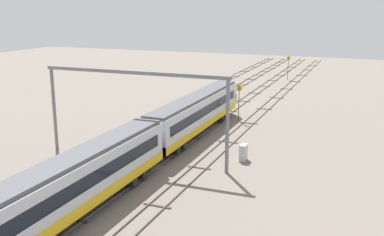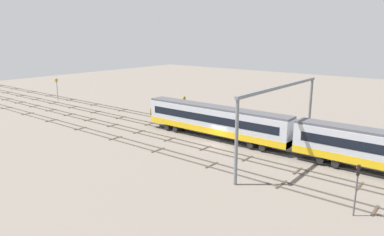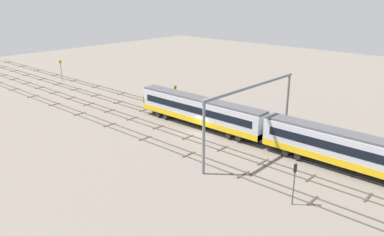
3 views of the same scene
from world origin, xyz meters
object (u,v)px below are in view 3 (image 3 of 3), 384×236
Objects in this scene: signal_light_trackside_departure at (294,178)px; relay_cabinet at (265,120)px; overhead_gantry at (252,101)px; speed_sign_near_foreground at (175,95)px; speed_sign_mid_trackside at (61,67)px.

signal_light_trackside_departure is 2.69× the size of relay_cabinet.
overhead_gantry is 20.86m from speed_sign_near_foreground.
relay_cabinet is at bearing -68.86° from overhead_gantry.
speed_sign_mid_trackside is (39.17, 0.27, 0.07)m from speed_sign_near_foreground.
signal_light_trackside_departure is at bearing 128.39° from relay_cabinet.
speed_sign_near_foreground is 0.99× the size of speed_sign_mid_trackside.
signal_light_trackside_departure is (-31.20, 14.43, -0.20)m from speed_sign_near_foreground.
overhead_gantry is at bearing 175.05° from speed_sign_mid_trackside.
speed_sign_near_foreground is at bearing -24.82° from signal_light_trackside_departure.
speed_sign_near_foreground reaches higher than signal_light_trackside_departure.
overhead_gantry is at bearing -38.43° from signal_light_trackside_departure.
signal_light_trackside_departure reaches higher than relay_cabinet.
speed_sign_mid_trackside is 1.10× the size of signal_light_trackside_departure.
relay_cabinet is at bearing -51.61° from signal_light_trackside_departure.
overhead_gantry is at bearing 111.14° from relay_cabinet.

